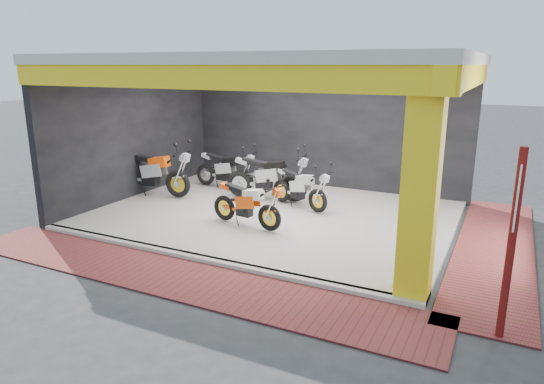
# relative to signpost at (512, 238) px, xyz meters

# --- Properties ---
(ground) EXTENTS (80.00, 80.00, 0.00)m
(ground) POSITION_rel_signpost_xyz_m (-5.01, 1.39, -1.40)
(ground) COLOR #2D2D30
(ground) RESTS_ON ground
(showroom_floor) EXTENTS (8.00, 6.00, 0.10)m
(showroom_floor) POSITION_rel_signpost_xyz_m (-5.01, 3.39, -1.35)
(showroom_floor) COLOR silver
(showroom_floor) RESTS_ON ground
(showroom_ceiling) EXTENTS (8.40, 6.40, 0.20)m
(showroom_ceiling) POSITION_rel_signpost_xyz_m (-5.01, 3.39, 2.20)
(showroom_ceiling) COLOR beige
(showroom_ceiling) RESTS_ON corner_column
(back_wall) EXTENTS (8.20, 0.20, 3.50)m
(back_wall) POSITION_rel_signpost_xyz_m (-5.01, 6.49, 0.35)
(back_wall) COLOR black
(back_wall) RESTS_ON ground
(left_wall) EXTENTS (0.20, 6.20, 3.50)m
(left_wall) POSITION_rel_signpost_xyz_m (-9.11, 3.39, 0.35)
(left_wall) COLOR black
(left_wall) RESTS_ON ground
(corner_column) EXTENTS (0.50, 0.50, 3.50)m
(corner_column) POSITION_rel_signpost_xyz_m (-1.26, 0.64, 0.35)
(corner_column) COLOR yellow
(corner_column) RESTS_ON ground
(header_beam_front) EXTENTS (8.40, 0.30, 0.40)m
(header_beam_front) POSITION_rel_signpost_xyz_m (-5.01, 0.39, 1.90)
(header_beam_front) COLOR yellow
(header_beam_front) RESTS_ON corner_column
(header_beam_right) EXTENTS (0.30, 6.40, 0.40)m
(header_beam_right) POSITION_rel_signpost_xyz_m (-1.01, 3.39, 1.90)
(header_beam_right) COLOR yellow
(header_beam_right) RESTS_ON corner_column
(floor_kerb) EXTENTS (8.00, 0.20, 0.10)m
(floor_kerb) POSITION_rel_signpost_xyz_m (-5.01, 0.37, -1.35)
(floor_kerb) COLOR silver
(floor_kerb) RESTS_ON ground
(paver_front) EXTENTS (9.00, 1.40, 0.03)m
(paver_front) POSITION_rel_signpost_xyz_m (-5.01, -0.41, -1.39)
(paver_front) COLOR maroon
(paver_front) RESTS_ON ground
(paver_right) EXTENTS (1.40, 7.00, 0.03)m
(paver_right) POSITION_rel_signpost_xyz_m (-0.21, 3.39, -1.39)
(paver_right) COLOR maroon
(paver_right) RESTS_ON ground
(signpost) EXTENTS (0.10, 0.36, 2.56)m
(signpost) POSITION_rel_signpost_xyz_m (0.00, 0.00, 0.00)
(signpost) COLOR maroon
(signpost) RESTS_ON ground
(moto_hero) EXTENTS (1.99, 0.99, 1.17)m
(moto_hero) POSITION_rel_signpost_xyz_m (-4.48, 2.14, -0.72)
(moto_hero) COLOR #EE4B0A
(moto_hero) RESTS_ON showroom_floor
(moto_row_a) EXTENTS (2.03, 1.35, 1.16)m
(moto_row_a) POSITION_rel_signpost_xyz_m (-4.06, 3.81, -0.72)
(moto_row_a) COLOR #B5B8BD
(moto_row_a) RESTS_ON showroom_floor
(moto_row_b) EXTENTS (2.38, 1.12, 1.40)m
(moto_row_b) POSITION_rel_signpost_xyz_m (-4.93, 4.40, -0.60)
(moto_row_b) COLOR #96999D
(moto_row_b) RESTS_ON showroom_floor
(moto_row_c) EXTENTS (2.46, 1.12, 1.46)m
(moto_row_c) POSITION_rel_signpost_xyz_m (-7.81, 3.43, -0.57)
(moto_row_c) COLOR #9A9CA1
(moto_row_c) RESTS_ON showroom_floor
(moto_row_d) EXTENTS (2.10, 0.91, 1.25)m
(moto_row_d) POSITION_rel_signpost_xyz_m (-6.61, 4.79, -0.67)
(moto_row_d) COLOR #9EA1A6
(moto_row_d) RESTS_ON showroom_floor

